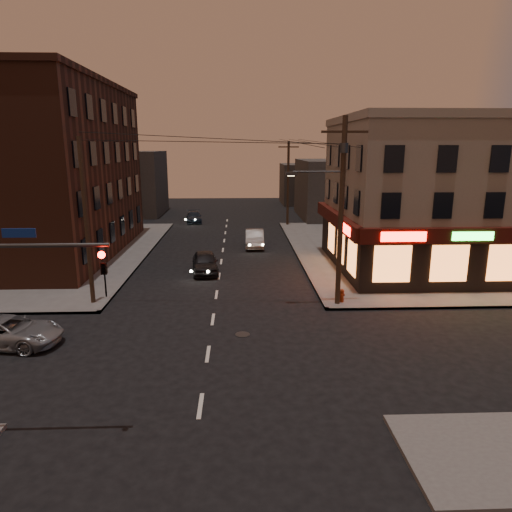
{
  "coord_description": "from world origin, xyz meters",
  "views": [
    {
      "loc": [
        1.36,
        -18.0,
        8.65
      ],
      "look_at": [
        2.23,
        4.52,
        3.2
      ],
      "focal_mm": 32.0,
      "sensor_mm": 36.0,
      "label": 1
    }
  ],
  "objects_px": {
    "sedan_near": "(205,262)",
    "fire_hydrant": "(342,295)",
    "sedan_far": "(194,217)",
    "suv_cross": "(7,332)",
    "sedan_mid": "(255,238)"
  },
  "relations": [
    {
      "from": "sedan_near",
      "to": "fire_hydrant",
      "type": "distance_m",
      "value": 10.71
    },
    {
      "from": "sedan_near",
      "to": "sedan_far",
      "type": "relative_size",
      "value": 1.02
    },
    {
      "from": "sedan_near",
      "to": "sedan_far",
      "type": "distance_m",
      "value": 21.97
    },
    {
      "from": "suv_cross",
      "to": "sedan_far",
      "type": "bearing_deg",
      "value": -2.04
    },
    {
      "from": "sedan_near",
      "to": "sedan_mid",
      "type": "relative_size",
      "value": 0.96
    },
    {
      "from": "sedan_far",
      "to": "sedan_mid",
      "type": "bearing_deg",
      "value": -70.43
    },
    {
      "from": "sedan_near",
      "to": "suv_cross",
      "type": "bearing_deg",
      "value": -130.04
    },
    {
      "from": "sedan_mid",
      "to": "fire_hydrant",
      "type": "bearing_deg",
      "value": -72.93
    },
    {
      "from": "suv_cross",
      "to": "sedan_far",
      "type": "xyz_separation_m",
      "value": [
        5.1,
        33.57,
        -0.04
      ]
    },
    {
      "from": "sedan_near",
      "to": "sedan_far",
      "type": "xyz_separation_m",
      "value": [
        -2.8,
        21.79,
        -0.12
      ]
    },
    {
      "from": "sedan_mid",
      "to": "sedan_far",
      "type": "distance_m",
      "value": 15.06
    },
    {
      "from": "sedan_far",
      "to": "fire_hydrant",
      "type": "xyz_separation_m",
      "value": [
        10.91,
        -28.79,
        -0.05
      ]
    },
    {
      "from": "sedan_near",
      "to": "sedan_mid",
      "type": "distance_m",
      "value": 9.06
    },
    {
      "from": "sedan_mid",
      "to": "sedan_far",
      "type": "relative_size",
      "value": 1.06
    },
    {
      "from": "sedan_near",
      "to": "sedan_mid",
      "type": "xyz_separation_m",
      "value": [
        3.77,
        8.24,
        0.0
      ]
    }
  ]
}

